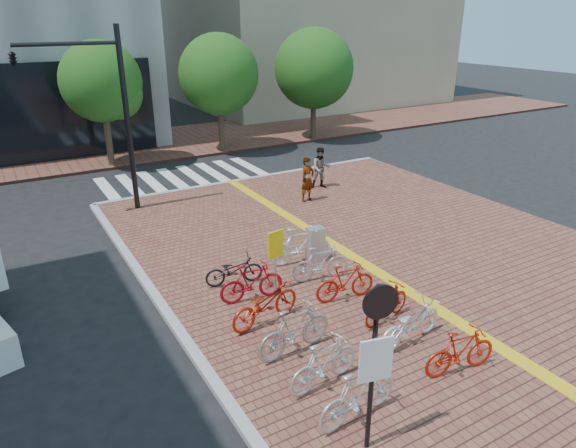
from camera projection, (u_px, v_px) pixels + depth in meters
ground at (360, 325)px, 12.71m from camera, size 120.00×120.00×0.00m
kerb_north at (251, 179)px, 23.66m from camera, size 14.00×0.25×0.15m
far_sidewalk at (134, 147)px, 29.42m from camera, size 70.00×8.00×0.15m
crosswalk at (184, 178)px, 24.10m from camera, size 7.50×4.00×0.01m
street_trees at (237, 75)px, 27.43m from camera, size 16.20×4.60×6.35m
bike_0 at (359, 394)px, 9.36m from camera, size 1.90×0.69×1.12m
bike_1 at (324, 363)px, 10.24m from camera, size 1.82×0.73×1.06m
bike_2 at (295, 330)px, 11.23m from camera, size 1.98×0.74×1.16m
bike_3 at (265, 304)px, 12.36m from camera, size 2.07×1.06×1.04m
bike_4 at (252, 282)px, 13.34m from camera, size 1.78×0.71×1.04m
bike_5 at (234, 270)px, 14.18m from camera, size 1.69×0.87×0.85m
bike_6 at (460, 351)px, 10.62m from camera, size 1.76×0.75×1.02m
bike_7 at (410, 323)px, 11.60m from camera, size 2.03×0.92×1.03m
bike_8 at (387, 303)px, 12.46m from camera, size 1.65×0.76×0.96m
bike_9 at (345, 282)px, 13.38m from camera, size 1.74×0.70×1.02m
bike_10 at (321, 263)px, 14.39m from camera, size 1.77×0.79×1.03m
bike_11 at (300, 245)px, 15.32m from camera, size 2.01×0.92×1.17m
pedestrian_a at (307, 179)px, 20.37m from camera, size 0.72×0.54×1.79m
pedestrian_b at (321, 168)px, 21.94m from camera, size 1.05×0.96×1.76m
utility_box at (315, 245)px, 15.46m from camera, size 0.52×0.40×1.09m
yellow_sign at (276, 249)px, 13.59m from camera, size 0.47×0.14×1.74m
notice_sign at (376, 350)px, 8.15m from camera, size 0.59×0.20×3.23m
traffic_light_pole at (78, 89)px, 17.53m from camera, size 3.59×1.38×6.69m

